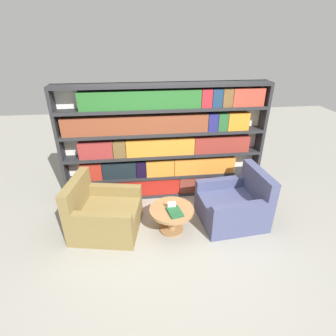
% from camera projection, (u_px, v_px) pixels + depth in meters
% --- Properties ---
extents(ground_plane, '(14.00, 14.00, 0.00)m').
position_uv_depth(ground_plane, '(173.00, 239.00, 3.82)').
color(ground_plane, gray).
extents(bookshelf, '(3.43, 0.30, 1.99)m').
position_uv_depth(bookshelf, '(164.00, 144.00, 4.47)').
color(bookshelf, silver).
rests_on(bookshelf, ground_plane).
extents(armchair_left, '(1.09, 1.01, 0.84)m').
position_uv_depth(armchair_left, '(103.00, 214.00, 3.90)').
color(armchair_left, olive).
rests_on(armchair_left, ground_plane).
extents(armchair_right, '(1.02, 0.93, 0.84)m').
position_uv_depth(armchair_right, '(234.00, 205.00, 4.10)').
color(armchair_right, '#42476B').
rests_on(armchair_right, ground_plane).
extents(coffee_table, '(0.66, 0.66, 0.39)m').
position_uv_depth(coffee_table, '(171.00, 215.00, 3.88)').
color(coffee_table, olive).
rests_on(coffee_table, ground_plane).
extents(table_sign, '(0.12, 0.06, 0.13)m').
position_uv_depth(table_sign, '(172.00, 206.00, 3.81)').
color(table_sign, black).
rests_on(table_sign, coffee_table).
extents(stray_book, '(0.23, 0.29, 0.03)m').
position_uv_depth(stray_book, '(175.00, 212.00, 3.74)').
color(stray_book, '#1E512D').
rests_on(stray_book, coffee_table).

